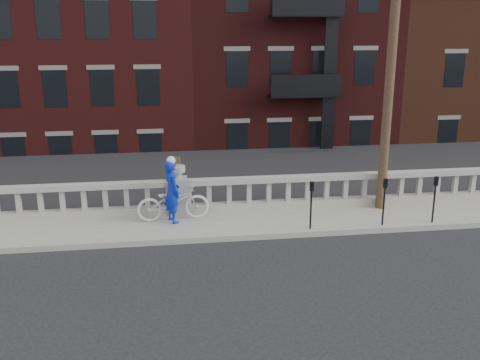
# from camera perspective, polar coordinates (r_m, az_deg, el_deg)

# --- Properties ---
(ground) EXTENTS (120.00, 120.00, 0.00)m
(ground) POSITION_cam_1_polar(r_m,az_deg,el_deg) (12.63, -5.92, -10.15)
(ground) COLOR black
(ground) RESTS_ON ground
(sidewalk) EXTENTS (32.00, 2.20, 0.15)m
(sidewalk) POSITION_cam_1_polar(r_m,az_deg,el_deg) (15.35, -6.39, -4.97)
(sidewalk) COLOR gray
(sidewalk) RESTS_ON ground
(balustrade) EXTENTS (28.00, 0.34, 1.03)m
(balustrade) POSITION_cam_1_polar(r_m,az_deg,el_deg) (16.06, -6.57, -1.88)
(balustrade) COLOR gray
(balustrade) RESTS_ON sidewalk
(planter_pedestal) EXTENTS (0.55, 0.55, 1.76)m
(planter_pedestal) POSITION_cam_1_polar(r_m,az_deg,el_deg) (16.01, -6.59, -1.24)
(planter_pedestal) COLOR gray
(planter_pedestal) RESTS_ON sidewalk
(lower_level) EXTENTS (80.00, 44.00, 20.80)m
(lower_level) POSITION_cam_1_polar(r_m,az_deg,el_deg) (34.52, -6.72, 11.10)
(lower_level) COLOR #605E59
(lower_level) RESTS_ON ground
(utility_pole) EXTENTS (1.60, 0.28, 10.00)m
(utility_pole) POSITION_cam_1_polar(r_m,az_deg,el_deg) (16.30, 15.99, 14.33)
(utility_pole) COLOR #422D1E
(utility_pole) RESTS_ON sidewalk
(parking_meter_c) EXTENTS (0.10, 0.09, 1.36)m
(parking_meter_c) POSITION_cam_1_polar(r_m,az_deg,el_deg) (14.76, 7.61, -2.10)
(parking_meter_c) COLOR black
(parking_meter_c) RESTS_ON sidewalk
(parking_meter_d) EXTENTS (0.10, 0.09, 1.36)m
(parking_meter_d) POSITION_cam_1_polar(r_m,az_deg,el_deg) (15.45, 15.14, -1.70)
(parking_meter_d) COLOR black
(parking_meter_d) RESTS_ON sidewalk
(parking_meter_e) EXTENTS (0.10, 0.09, 1.36)m
(parking_meter_e) POSITION_cam_1_polar(r_m,az_deg,el_deg) (16.09, 20.07, -1.43)
(parking_meter_e) COLOR black
(parking_meter_e) RESTS_ON sidewalk
(bicycle) EXTENTS (2.13, 0.90, 1.09)m
(bicycle) POSITION_cam_1_polar(r_m,az_deg,el_deg) (15.54, -7.15, -2.31)
(bicycle) COLOR silver
(bicycle) RESTS_ON sidewalk
(cyclist) EXTENTS (0.66, 0.78, 1.83)m
(cyclist) POSITION_cam_1_polar(r_m,az_deg,el_deg) (15.27, -7.26, -1.21)
(cyclist) COLOR #0C24B9
(cyclist) RESTS_ON sidewalk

